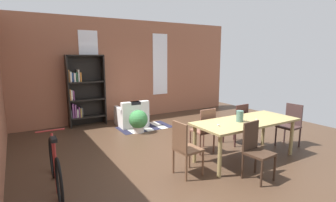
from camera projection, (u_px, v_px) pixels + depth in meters
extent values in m
plane|color=#422E20|center=(191.00, 152.00, 5.50)|extent=(9.10, 9.10, 0.00)
cube|color=#9C5D43|center=(127.00, 70.00, 8.23)|extent=(7.79, 0.12, 3.13)
cube|color=white|center=(89.00, 66.00, 7.55)|extent=(0.55, 0.02, 2.03)
cube|color=white|center=(160.00, 64.00, 8.75)|extent=(0.55, 0.02, 2.03)
cube|color=#968351|center=(246.00, 121.00, 5.02)|extent=(2.14, 0.90, 0.04)
cylinder|color=#968351|center=(220.00, 156.00, 4.31)|extent=(0.07, 0.07, 0.74)
cylinder|color=#968351|center=(291.00, 137.00, 5.28)|extent=(0.07, 0.07, 0.74)
cylinder|color=#968351|center=(195.00, 144.00, 4.90)|extent=(0.07, 0.07, 0.74)
cylinder|color=#968351|center=(263.00, 129.00, 5.88)|extent=(0.07, 0.07, 0.74)
cylinder|color=#4C7266|center=(240.00, 116.00, 4.91)|extent=(0.14, 0.14, 0.21)
cylinder|color=silver|center=(256.00, 120.00, 4.96)|extent=(0.04, 0.04, 0.04)
cylinder|color=silver|center=(218.00, 125.00, 4.62)|extent=(0.04, 0.04, 0.03)
cube|color=#392624|center=(288.00, 127.00, 5.77)|extent=(0.43, 0.43, 0.04)
cube|color=#392624|center=(294.00, 115.00, 5.83)|extent=(0.06, 0.38, 0.50)
cylinder|color=#392624|center=(276.00, 136.00, 5.85)|extent=(0.04, 0.04, 0.43)
cylinder|color=#392624|center=(291.00, 141.00, 5.56)|extent=(0.04, 0.04, 0.43)
cylinder|color=#392624|center=(285.00, 134.00, 6.06)|extent=(0.04, 0.04, 0.43)
cylinder|color=#392624|center=(300.00, 137.00, 5.77)|extent=(0.04, 0.04, 0.43)
cube|color=brown|center=(202.00, 131.00, 5.47)|extent=(0.41, 0.41, 0.04)
cube|color=brown|center=(208.00, 121.00, 5.27)|extent=(0.38, 0.04, 0.50)
cylinder|color=brown|center=(203.00, 138.00, 5.75)|extent=(0.04, 0.04, 0.43)
cylinder|color=brown|center=(190.00, 140.00, 5.58)|extent=(0.04, 0.04, 0.43)
cylinder|color=brown|center=(214.00, 142.00, 5.44)|extent=(0.04, 0.04, 0.43)
cylinder|color=brown|center=(200.00, 145.00, 5.27)|extent=(0.04, 0.04, 0.43)
cube|color=#37251A|center=(259.00, 154.00, 4.20)|extent=(0.44, 0.44, 0.04)
cube|color=#37251A|center=(251.00, 136.00, 4.30)|extent=(0.38, 0.07, 0.50)
cylinder|color=#37251A|center=(262.00, 174.00, 3.99)|extent=(0.04, 0.04, 0.43)
cylinder|color=#37251A|center=(275.00, 168.00, 4.20)|extent=(0.04, 0.04, 0.43)
cylinder|color=#37251A|center=(243.00, 166.00, 4.28)|extent=(0.04, 0.04, 0.43)
cylinder|color=#37251A|center=(256.00, 161.00, 4.49)|extent=(0.04, 0.04, 0.43)
cube|color=#391F1D|center=(235.00, 125.00, 5.96)|extent=(0.42, 0.42, 0.04)
cube|color=#391F1D|center=(242.00, 116.00, 5.76)|extent=(0.38, 0.05, 0.50)
cylinder|color=#391F1D|center=(234.00, 131.00, 6.24)|extent=(0.04, 0.04, 0.43)
cylinder|color=#391F1D|center=(223.00, 134.00, 6.05)|extent=(0.04, 0.04, 0.43)
cylinder|color=#391F1D|center=(246.00, 135.00, 5.95)|extent=(0.04, 0.04, 0.43)
cylinder|color=#391F1D|center=(235.00, 138.00, 5.75)|extent=(0.04, 0.04, 0.43)
cube|color=brown|center=(188.00, 149.00, 4.39)|extent=(0.43, 0.43, 0.04)
cube|color=brown|center=(180.00, 137.00, 4.24)|extent=(0.06, 0.38, 0.50)
cylinder|color=brown|center=(203.00, 164.00, 4.38)|extent=(0.04, 0.04, 0.43)
cylinder|color=brown|center=(189.00, 157.00, 4.68)|extent=(0.04, 0.04, 0.43)
cylinder|color=brown|center=(186.00, 169.00, 4.18)|extent=(0.04, 0.04, 0.43)
cylinder|color=brown|center=(173.00, 161.00, 4.47)|extent=(0.04, 0.04, 0.43)
cube|color=black|center=(68.00, 92.00, 7.17)|extent=(0.04, 0.31, 2.05)
cube|color=black|center=(104.00, 90.00, 7.68)|extent=(0.04, 0.31, 2.05)
cube|color=black|center=(85.00, 90.00, 7.55)|extent=(1.05, 0.01, 2.05)
cube|color=black|center=(88.00, 117.00, 7.56)|extent=(1.01, 0.31, 0.04)
cube|color=#4C4C51|center=(71.00, 114.00, 7.30)|extent=(0.03, 0.20, 0.23)
cube|color=#8C4C8C|center=(73.00, 111.00, 7.31)|extent=(0.05, 0.19, 0.41)
cube|color=#8C4C8C|center=(75.00, 111.00, 7.34)|extent=(0.04, 0.23, 0.38)
cube|color=white|center=(77.00, 113.00, 7.39)|extent=(0.04, 0.19, 0.23)
cube|color=#8C4C8C|center=(79.00, 112.00, 7.40)|extent=(0.03, 0.23, 0.30)
cube|color=gold|center=(80.00, 112.00, 7.43)|extent=(0.03, 0.26, 0.26)
cube|color=#4C4C51|center=(82.00, 112.00, 7.45)|extent=(0.04, 0.19, 0.27)
cube|color=black|center=(87.00, 99.00, 7.47)|extent=(1.01, 0.31, 0.04)
cube|color=orange|center=(70.00, 95.00, 7.20)|extent=(0.03, 0.26, 0.32)
cube|color=white|center=(71.00, 95.00, 7.23)|extent=(0.04, 0.19, 0.28)
cube|color=#8C4C8C|center=(73.00, 95.00, 7.25)|extent=(0.03, 0.19, 0.26)
cube|color=black|center=(86.00, 82.00, 7.38)|extent=(1.01, 0.31, 0.04)
cube|color=orange|center=(68.00, 76.00, 7.11)|extent=(0.03, 0.21, 0.34)
cube|color=white|center=(70.00, 77.00, 7.14)|extent=(0.05, 0.26, 0.28)
cube|color=#284C8C|center=(72.00, 77.00, 7.17)|extent=(0.03, 0.18, 0.25)
cube|color=white|center=(74.00, 77.00, 7.19)|extent=(0.05, 0.22, 0.25)
cube|color=#33724C|center=(76.00, 77.00, 7.22)|extent=(0.03, 0.20, 0.26)
cube|color=white|center=(78.00, 76.00, 7.24)|extent=(0.03, 0.26, 0.34)
cube|color=orange|center=(80.00, 77.00, 7.27)|extent=(0.04, 0.26, 0.26)
cube|color=black|center=(84.00, 55.00, 7.25)|extent=(1.01, 0.31, 0.04)
cube|color=white|center=(131.00, 118.00, 7.58)|extent=(0.82, 0.82, 0.40)
cube|color=white|center=(135.00, 108.00, 7.23)|extent=(0.80, 0.18, 0.35)
cube|color=white|center=(142.00, 108.00, 7.69)|extent=(0.14, 0.72, 0.15)
cube|color=white|center=(120.00, 110.00, 7.36)|extent=(0.14, 0.72, 0.15)
cube|color=black|center=(135.00, 103.00, 7.21)|extent=(0.28, 0.18, 0.08)
torus|color=black|center=(59.00, 183.00, 3.50)|extent=(0.06, 0.69, 0.69)
torus|color=black|center=(52.00, 158.00, 4.36)|extent=(0.06, 0.69, 0.69)
cylinder|color=#B23333|center=(55.00, 163.00, 3.91)|extent=(0.04, 0.31, 0.87)
cylinder|color=#B23333|center=(55.00, 155.00, 3.72)|extent=(0.04, 0.04, 0.45)
cube|color=black|center=(54.00, 139.00, 3.68)|extent=(0.09, 0.20, 0.05)
cylinder|color=#B23333|center=(50.00, 131.00, 4.18)|extent=(0.44, 0.04, 0.02)
cylinder|color=silver|center=(139.00, 129.00, 6.88)|extent=(0.29, 0.29, 0.16)
sphere|color=#387F42|center=(138.00, 119.00, 6.83)|extent=(0.50, 0.50, 0.50)
cube|color=#1E1E33|center=(124.00, 130.00, 7.04)|extent=(0.21, 0.84, 0.01)
cube|color=silver|center=(131.00, 129.00, 7.15)|extent=(0.21, 0.84, 0.01)
cube|color=#1E1E33|center=(138.00, 128.00, 7.26)|extent=(0.21, 0.84, 0.01)
cube|color=silver|center=(145.00, 127.00, 7.37)|extent=(0.21, 0.84, 0.01)
cube|color=#1E1E33|center=(151.00, 126.00, 7.47)|extent=(0.21, 0.84, 0.01)
cube|color=silver|center=(158.00, 125.00, 7.58)|extent=(0.21, 0.84, 0.01)
cube|color=#1E1E33|center=(164.00, 124.00, 7.69)|extent=(0.21, 0.84, 0.01)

